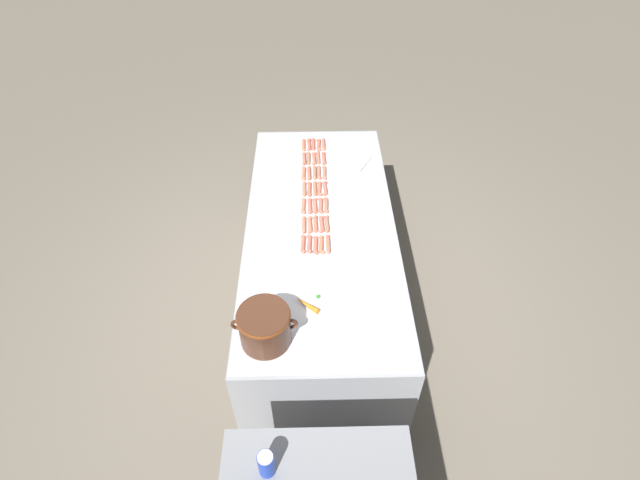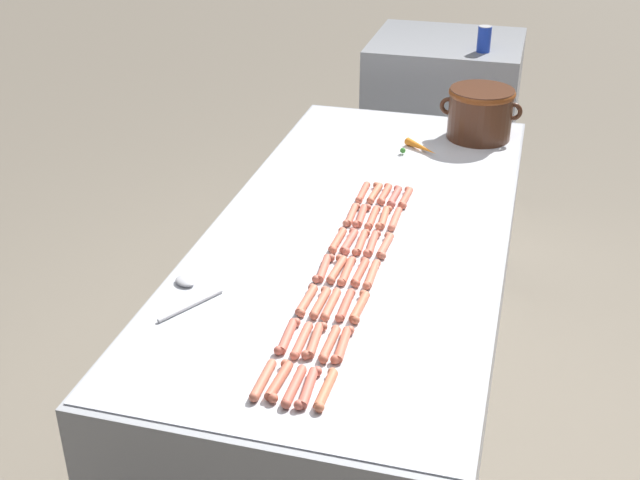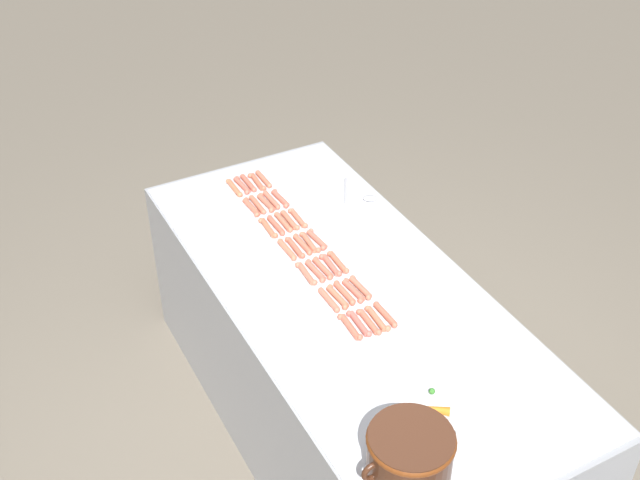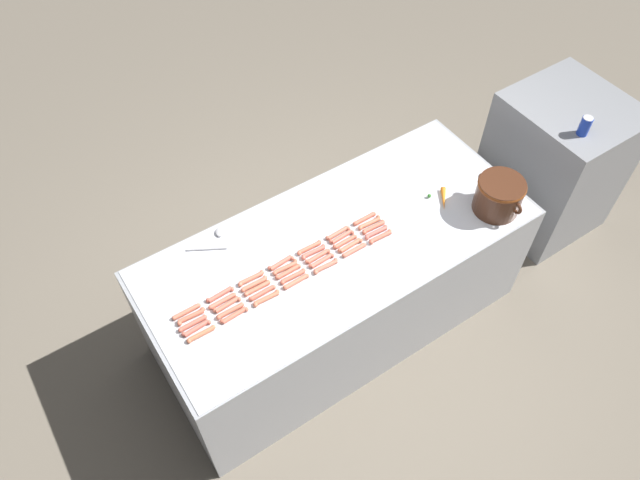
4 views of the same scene
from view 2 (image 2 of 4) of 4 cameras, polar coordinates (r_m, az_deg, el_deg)
name	(u,v)px [view 2 (image 2 of 4)]	position (r m, az deg, el deg)	size (l,w,h in m)	color
ground_plane	(357,417)	(3.24, 2.57, -12.22)	(20.00, 20.00, 0.00)	#756B5B
griddle_counter	(359,326)	(2.98, 2.74, -6.02)	(0.97, 2.25, 0.85)	#9EA0A5
back_cabinet	(441,133)	(4.52, 8.43, 7.41)	(0.76, 0.71, 1.02)	gray
hot_dog_0	(263,380)	(2.02, -3.98, -9.70)	(0.03, 0.16, 0.02)	#D06F54
hot_dog_1	(287,336)	(2.17, -2.28, -6.71)	(0.03, 0.16, 0.02)	#D26652
hot_dog_2	(307,300)	(2.31, -0.93, -4.20)	(0.03, 0.16, 0.02)	#D26F54
hot_dog_3	(324,268)	(2.46, 0.26, -1.97)	(0.04, 0.16, 0.02)	#CE6853
hot_dog_4	(338,240)	(2.62, 1.24, 0.00)	(0.03, 0.16, 0.02)	#D66A4F
hot_dog_5	(352,215)	(2.78, 2.22, 1.78)	(0.03, 0.16, 0.02)	#CA6D54
hot_dog_6	(363,192)	(2.95, 3.01, 3.35)	(0.03, 0.16, 0.02)	#CF654D
hot_dog_7	(279,380)	(2.02, -2.88, -9.75)	(0.03, 0.16, 0.02)	#CE684D
hot_dog_8	(301,340)	(2.15, -1.37, -6.99)	(0.03, 0.16, 0.02)	#D86E56
hot_dog_9	(319,302)	(2.30, -0.04, -4.38)	(0.03, 0.16, 0.02)	#CF6F53
hot_dog_10	(336,269)	(2.46, 1.10, -2.04)	(0.03, 0.16, 0.02)	#CC6F53
hot_dog_11	(349,241)	(2.61, 2.05, -0.08)	(0.03, 0.16, 0.02)	#CD6553
hot_dog_12	(361,215)	(2.78, 2.91, 1.72)	(0.03, 0.16, 0.02)	#D26853
hot_dog_13	(374,193)	(2.94, 3.76, 3.30)	(0.03, 0.16, 0.02)	#D07051
hot_dog_14	(294,386)	(2.00, -1.81, -10.14)	(0.03, 0.16, 0.02)	#CE6550
hot_dog_15	(315,340)	(2.15, -0.37, -7.00)	(0.03, 0.16, 0.02)	#C96D54
hot_dog_16	(331,304)	(2.29, 0.78, -4.49)	(0.03, 0.16, 0.02)	#D47154
hot_dog_17	(347,271)	(2.45, 1.88, -2.17)	(0.03, 0.16, 0.02)	#D66B51
hot_dog_18	(361,242)	(2.61, 2.88, -0.15)	(0.03, 0.16, 0.02)	#D56B52
hot_dog_19	(373,217)	(2.77, 3.69, 1.58)	(0.03, 0.16, 0.02)	#D2694F
hot_dog_20	(385,194)	(2.94, 4.53, 3.22)	(0.03, 0.16, 0.02)	#D5674E
hot_dog_21	(308,388)	(2.00, -0.82, -10.24)	(0.03, 0.16, 0.02)	#D46755
hot_dog_22	(330,344)	(2.14, 0.68, -7.24)	(0.03, 0.16, 0.02)	#CA6B51
hot_dog_23	(345,305)	(2.29, 1.79, -4.55)	(0.03, 0.16, 0.02)	#CB634D
hot_dog_24	(360,272)	(2.45, 2.82, -2.24)	(0.03, 0.16, 0.02)	#CE654D
hot_dog_25	(372,243)	(2.60, 3.66, -0.24)	(0.03, 0.16, 0.02)	#D06954
hot_dog_26	(384,218)	(2.77, 4.47, 1.57)	(0.03, 0.16, 0.02)	#D46F51
hot_dog_27	(395,196)	(2.92, 5.22, 3.06)	(0.03, 0.16, 0.02)	#CA6356
hot_dog_28	(326,389)	(1.99, 0.42, -10.36)	(0.03, 0.16, 0.02)	#D3714D
hot_dog_29	(343,344)	(2.14, 1.59, -7.29)	(0.03, 0.16, 0.02)	#D7684F
hot_dog_30	(360,307)	(2.29, 2.77, -4.66)	(0.03, 0.16, 0.02)	#D06C4D
hot_dog_31	(372,274)	(2.44, 3.64, -2.39)	(0.03, 0.16, 0.02)	#D87154
hot_dog_32	(385,245)	(2.60, 4.57, -0.38)	(0.03, 0.16, 0.02)	#CA6D54
hot_dog_33	(395,219)	(2.76, 5.26, 1.47)	(0.03, 0.16, 0.02)	#D36D55
hot_dog_34	(406,197)	(2.92, 5.98, 2.97)	(0.03, 0.16, 0.02)	#CD644D
bean_pot	(480,111)	(3.49, 11.12, 8.83)	(0.34, 0.27, 0.21)	#472616
serving_spoon	(187,289)	(2.40, -9.25, -3.39)	(0.17, 0.25, 0.02)	#B7B7BC
carrot	(420,147)	(3.35, 7.00, 6.42)	(0.15, 0.13, 0.03)	orange
soda_can	(484,39)	(4.15, 11.37, 13.57)	(0.07, 0.07, 0.12)	#1938B2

